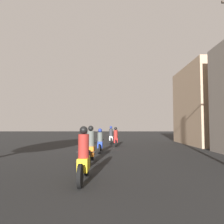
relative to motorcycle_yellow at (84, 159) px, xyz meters
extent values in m
cylinder|color=black|center=(0.00, 0.74, -0.33)|extent=(0.10, 0.64, 0.64)
cylinder|color=black|center=(0.00, -0.69, -0.33)|extent=(0.10, 0.64, 0.64)
cube|color=gold|center=(0.00, 0.02, -0.14)|extent=(0.30, 0.80, 0.39)
cylinder|color=black|center=(0.00, 0.49, 0.15)|extent=(0.60, 0.04, 0.04)
cylinder|color=maroon|center=(0.00, -0.06, 0.40)|extent=(0.32, 0.32, 0.69)
sphere|color=black|center=(0.00, -0.06, 0.87)|extent=(0.24, 0.24, 0.24)
cylinder|color=black|center=(-0.11, 3.88, -0.32)|extent=(0.10, 0.66, 0.66)
cylinder|color=black|center=(-0.11, 2.38, -0.32)|extent=(0.10, 0.66, 0.66)
cube|color=orange|center=(-0.11, 3.13, -0.11)|extent=(0.30, 0.75, 0.42)
cylinder|color=black|center=(-0.11, 3.62, 0.20)|extent=(0.60, 0.04, 0.04)
cylinder|color=#4C514C|center=(-0.11, 3.06, 0.42)|extent=(0.32, 0.32, 0.66)
sphere|color=black|center=(-0.11, 3.06, 0.87)|extent=(0.24, 0.24, 0.24)
cylinder|color=black|center=(0.07, 7.68, -0.37)|extent=(0.10, 0.56, 0.56)
cylinder|color=black|center=(0.07, 6.31, -0.37)|extent=(0.10, 0.56, 0.56)
cube|color=#1E389E|center=(0.07, 7.00, -0.17)|extent=(0.30, 0.81, 0.39)
cylinder|color=black|center=(0.07, 7.44, 0.12)|extent=(0.60, 0.04, 0.04)
cylinder|color=#4C514C|center=(0.07, 6.92, 0.30)|extent=(0.32, 0.32, 0.55)
sphere|color=navy|center=(0.07, 6.92, 0.70)|extent=(0.24, 0.24, 0.24)
cylinder|color=black|center=(1.08, 11.62, -0.37)|extent=(0.10, 0.57, 0.57)
cylinder|color=black|center=(1.08, 10.32, -0.37)|extent=(0.10, 0.57, 0.57)
cube|color=red|center=(1.08, 10.97, -0.19)|extent=(0.30, 0.80, 0.37)
cylinder|color=black|center=(1.08, 11.39, 0.10)|extent=(0.60, 0.04, 0.04)
cylinder|color=maroon|center=(1.08, 10.89, 0.32)|extent=(0.32, 0.32, 0.64)
sphere|color=black|center=(1.08, 10.89, 0.75)|extent=(0.24, 0.24, 0.24)
cylinder|color=black|center=(0.68, 13.93, -0.34)|extent=(0.10, 0.62, 0.62)
cylinder|color=black|center=(0.68, 12.53, -0.34)|extent=(0.10, 0.62, 0.62)
cube|color=silver|center=(0.68, 13.23, -0.15)|extent=(0.30, 0.81, 0.38)
cylinder|color=black|center=(0.68, 13.69, 0.14)|extent=(0.60, 0.04, 0.04)
cylinder|color=#2D2D33|center=(0.68, 13.15, 0.37)|extent=(0.32, 0.32, 0.66)
sphere|color=navy|center=(0.68, 13.15, 0.82)|extent=(0.24, 0.24, 0.24)
cube|color=tan|center=(9.57, 12.64, 2.75)|extent=(4.81, 7.25, 6.80)
camera|label=1|loc=(0.88, -6.56, 1.01)|focal=35.00mm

